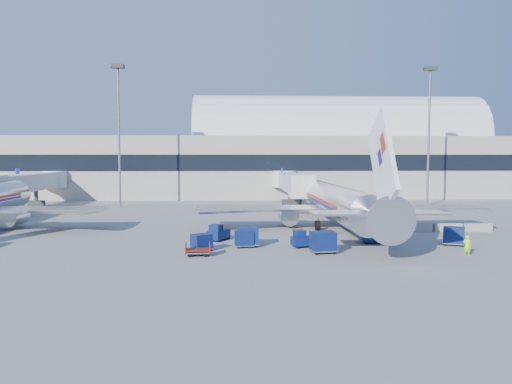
{
  "coord_description": "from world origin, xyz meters",
  "views": [
    {
      "loc": [
        -1.69,
        -50.38,
        8.02
      ],
      "look_at": [
        0.75,
        6.0,
        4.07
      ],
      "focal_mm": 35.0,
      "sensor_mm": 36.0,
      "label": 1
    }
  ],
  "objects_px": {
    "jetbridge_mid": "(30,183)",
    "cart_train_b": "(244,239)",
    "barrier_far": "(478,227)",
    "cart_train_c": "(202,242)",
    "cart_open_red": "(198,251)",
    "barrier_near": "(418,228)",
    "tug_left": "(218,233)",
    "mast_east": "(429,115)",
    "airliner_main": "(339,203)",
    "cart_train_a": "(248,236)",
    "jetbridge_near": "(291,182)",
    "tug_lead": "(304,239)",
    "mast_west": "(119,114)",
    "barrier_mid": "(448,228)",
    "tug_right": "(374,235)",
    "cart_solo_near": "(323,242)",
    "cart_solo_far": "(454,236)",
    "ramp_worker": "(467,245)"
  },
  "relations": [
    {
      "from": "cart_solo_near",
      "to": "mast_west",
      "type": "bearing_deg",
      "value": 114.26
    },
    {
      "from": "cart_train_b",
      "to": "cart_train_c",
      "type": "relative_size",
      "value": 0.88
    },
    {
      "from": "cart_train_a",
      "to": "cart_train_b",
      "type": "distance_m",
      "value": 0.58
    },
    {
      "from": "jetbridge_mid",
      "to": "cart_train_a",
      "type": "height_order",
      "value": "jetbridge_mid"
    },
    {
      "from": "mast_west",
      "to": "barrier_far",
      "type": "height_order",
      "value": "mast_west"
    },
    {
      "from": "mast_east",
      "to": "airliner_main",
      "type": "bearing_deg",
      "value": -128.11
    },
    {
      "from": "mast_west",
      "to": "cart_solo_near",
      "type": "distance_m",
      "value": 49.04
    },
    {
      "from": "mast_east",
      "to": "barrier_near",
      "type": "bearing_deg",
      "value": -113.2
    },
    {
      "from": "airliner_main",
      "to": "cart_train_a",
      "type": "relative_size",
      "value": 17.4
    },
    {
      "from": "tug_lead",
      "to": "cart_train_a",
      "type": "xyz_separation_m",
      "value": [
        -4.98,
        0.64,
        0.27
      ]
    },
    {
      "from": "barrier_mid",
      "to": "barrier_far",
      "type": "relative_size",
      "value": 1.0
    },
    {
      "from": "barrier_near",
      "to": "barrier_far",
      "type": "height_order",
      "value": "same"
    },
    {
      "from": "cart_open_red",
      "to": "barrier_near",
      "type": "bearing_deg",
      "value": 24.63
    },
    {
      "from": "mast_west",
      "to": "cart_train_b",
      "type": "bearing_deg",
      "value": -62.23
    },
    {
      "from": "jetbridge_mid",
      "to": "mast_west",
      "type": "distance_m",
      "value": 18.06
    },
    {
      "from": "cart_solo_near",
      "to": "tug_right",
      "type": "bearing_deg",
      "value": 30.07
    },
    {
      "from": "jetbridge_near",
      "to": "barrier_near",
      "type": "xyz_separation_m",
      "value": [
        10.4,
        -28.81,
        -3.48
      ]
    },
    {
      "from": "tug_left",
      "to": "cart_train_a",
      "type": "distance_m",
      "value": 4.33
    },
    {
      "from": "tug_right",
      "to": "tug_left",
      "type": "distance_m",
      "value": 14.76
    },
    {
      "from": "barrier_near",
      "to": "ramp_worker",
      "type": "relative_size",
      "value": 1.8
    },
    {
      "from": "barrier_far",
      "to": "cart_open_red",
      "type": "bearing_deg",
      "value": -157.52
    },
    {
      "from": "jetbridge_mid",
      "to": "cart_train_b",
      "type": "bearing_deg",
      "value": -47.95
    },
    {
      "from": "mast_east",
      "to": "barrier_far",
      "type": "height_order",
      "value": "mast_east"
    },
    {
      "from": "airliner_main",
      "to": "jetbridge_mid",
      "type": "height_order",
      "value": "airliner_main"
    },
    {
      "from": "cart_solo_near",
      "to": "barrier_mid",
      "type": "bearing_deg",
      "value": 27.32
    },
    {
      "from": "barrier_far",
      "to": "cart_train_c",
      "type": "height_order",
      "value": "cart_train_c"
    },
    {
      "from": "barrier_near",
      "to": "cart_train_b",
      "type": "bearing_deg",
      "value": -155.95
    },
    {
      "from": "barrier_mid",
      "to": "tug_lead",
      "type": "distance_m",
      "value": 18.89
    },
    {
      "from": "tug_left",
      "to": "cart_train_b",
      "type": "relative_size",
      "value": 1.49
    },
    {
      "from": "tug_right",
      "to": "cart_open_red",
      "type": "height_order",
      "value": "tug_right"
    },
    {
      "from": "jetbridge_mid",
      "to": "barrier_near",
      "type": "xyz_separation_m",
      "value": [
        52.4,
        -28.81,
        -3.48
      ]
    },
    {
      "from": "tug_lead",
      "to": "cart_open_red",
      "type": "bearing_deg",
      "value": -170.66
    },
    {
      "from": "jetbridge_near",
      "to": "mast_east",
      "type": "xyz_separation_m",
      "value": [
        22.4,
        -0.81,
        10.86
      ]
    },
    {
      "from": "barrier_far",
      "to": "airliner_main",
      "type": "bearing_deg",
      "value": 170.26
    },
    {
      "from": "barrier_near",
      "to": "mast_west",
      "type": "bearing_deg",
      "value": 143.62
    },
    {
      "from": "mast_east",
      "to": "barrier_far",
      "type": "xyz_separation_m",
      "value": [
        -5.4,
        -28.0,
        -14.34
      ]
    },
    {
      "from": "tug_left",
      "to": "cart_open_red",
      "type": "distance_m",
      "value": 7.59
    },
    {
      "from": "jetbridge_near",
      "to": "barrier_far",
      "type": "xyz_separation_m",
      "value": [
        17.0,
        -28.81,
        -3.48
      ]
    },
    {
      "from": "jetbridge_near",
      "to": "jetbridge_mid",
      "type": "xyz_separation_m",
      "value": [
        -42.0,
        0.0,
        0.0
      ]
    },
    {
      "from": "jetbridge_mid",
      "to": "cart_solo_near",
      "type": "xyz_separation_m",
      "value": [
        40.1,
        -40.21,
        -2.96
      ]
    },
    {
      "from": "cart_train_a",
      "to": "cart_solo_far",
      "type": "relative_size",
      "value": 0.91
    },
    {
      "from": "jetbridge_near",
      "to": "cart_train_b",
      "type": "distance_m",
      "value": 38.29
    },
    {
      "from": "jetbridge_near",
      "to": "mast_west",
      "type": "xyz_separation_m",
      "value": [
        -27.6,
        -0.81,
        10.86
      ]
    },
    {
      "from": "airliner_main",
      "to": "tug_right",
      "type": "distance_m",
      "value": 9.72
    },
    {
      "from": "mast_west",
      "to": "tug_right",
      "type": "relative_size",
      "value": 8.55
    },
    {
      "from": "airliner_main",
      "to": "cart_train_a",
      "type": "height_order",
      "value": "airliner_main"
    },
    {
      "from": "barrier_near",
      "to": "cart_open_red",
      "type": "relative_size",
      "value": 1.42
    },
    {
      "from": "cart_solo_far",
      "to": "ramp_worker",
      "type": "distance_m",
      "value": 4.75
    },
    {
      "from": "barrier_near",
      "to": "cart_train_a",
      "type": "bearing_deg",
      "value": -156.69
    },
    {
      "from": "tug_right",
      "to": "cart_train_a",
      "type": "distance_m",
      "value": 11.87
    }
  ]
}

